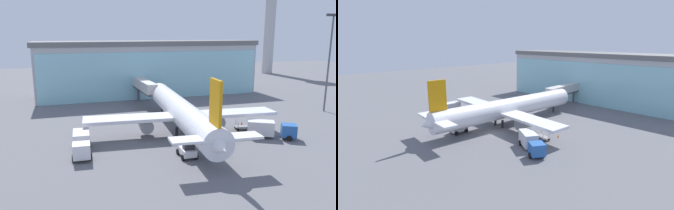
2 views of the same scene
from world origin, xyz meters
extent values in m
plane|color=slate|center=(0.00, 0.00, 0.00)|extent=(240.00, 240.00, 0.00)
cube|color=#B1B1B1|center=(0.00, 40.67, 6.44)|extent=(56.71, 14.31, 12.87)
cube|color=#91CFDA|center=(0.25, 34.52, 5.79)|extent=(55.10, 2.57, 11.58)
cube|color=slate|center=(0.00, 40.67, 13.47)|extent=(57.84, 14.59, 1.20)
cube|color=beige|center=(-3.98, 27.93, 4.54)|extent=(3.10, 14.49, 2.40)
cube|color=#3F3F47|center=(-3.98, 27.93, 3.49)|extent=(3.15, 14.49, 0.30)
cylinder|color=#4C4C51|center=(-4.32, 33.31, 1.67)|extent=(0.70, 0.70, 3.34)
cylinder|color=#AFAFAF|center=(55.93, 73.95, 15.70)|extent=(4.31, 4.31, 31.39)
cylinder|color=#59595E|center=(31.35, 12.14, 9.66)|extent=(0.36, 0.36, 19.32)
cube|color=#333338|center=(31.35, 12.14, 19.57)|extent=(3.20, 0.40, 0.50)
cylinder|color=silver|center=(-2.29, 6.19, 3.61)|extent=(5.62, 35.13, 4.02)
cone|color=silver|center=(-1.49, 23.66, 3.61)|extent=(4.15, 3.18, 4.02)
cone|color=silver|center=(-3.09, -11.28, 3.61)|extent=(3.79, 4.16, 3.61)
cube|color=silver|center=(-2.37, 4.44, 3.21)|extent=(31.16, 5.62, 0.50)
cube|color=silver|center=(-3.05, -10.29, 4.21)|extent=(11.10, 2.90, 0.30)
cube|color=orange|center=(-3.02, -9.79, 8.31)|extent=(0.51, 3.21, 5.38)
cylinder|color=gray|center=(-8.23, 5.21, 1.86)|extent=(2.24, 3.29, 2.10)
cylinder|color=gray|center=(3.54, 4.67, 1.86)|extent=(2.24, 3.29, 2.10)
cylinder|color=black|center=(-3.62, 3.50, 0.80)|extent=(0.50, 0.50, 1.60)
cylinder|color=black|center=(-1.21, 3.39, 0.80)|extent=(0.50, 0.50, 1.60)
cylinder|color=black|center=(-1.63, 20.67, 0.80)|extent=(0.40, 0.40, 1.60)
cube|color=silver|center=(-18.22, -2.62, 1.40)|extent=(2.23, 2.23, 1.90)
cube|color=silver|center=(-18.16, 1.58, 1.55)|extent=(2.25, 4.03, 2.20)
cylinder|color=black|center=(-17.12, -2.63, 0.45)|extent=(0.31, 0.90, 0.90)
cylinder|color=black|center=(-19.32, -2.60, 0.45)|extent=(0.31, 0.90, 0.90)
cylinder|color=black|center=(-17.05, 2.57, 0.45)|extent=(0.31, 0.90, 0.90)
cylinder|color=black|center=(-19.25, 2.60, 0.45)|extent=(0.31, 0.90, 0.90)
cube|color=#2659A5|center=(12.82, -1.96, 1.40)|extent=(2.98, 2.98, 1.90)
cube|color=silver|center=(9.12, 0.03, 1.55)|extent=(4.56, 3.83, 2.20)
cylinder|color=black|center=(13.34, -0.99, 0.45)|extent=(0.93, 0.69, 0.90)
cylinder|color=black|center=(12.30, -2.93, 0.45)|extent=(0.93, 0.69, 0.90)
cylinder|color=black|center=(8.76, 1.48, 0.45)|extent=(0.93, 0.69, 0.90)
cylinder|color=black|center=(7.72, -0.46, 0.45)|extent=(0.93, 0.69, 0.90)
cube|color=gray|center=(8.47, 4.41, 0.52)|extent=(3.06, 2.11, 0.16)
cylinder|color=black|center=(7.24, 3.92, 0.22)|extent=(0.45, 0.20, 0.44)
cylinder|color=gray|center=(7.24, 3.92, 1.05)|extent=(0.08, 0.08, 0.90)
cylinder|color=black|center=(7.51, 5.33, 0.22)|extent=(0.45, 0.20, 0.44)
cylinder|color=gray|center=(7.51, 5.33, 1.05)|extent=(0.08, 0.08, 0.90)
cylinder|color=black|center=(9.43, 3.48, 0.22)|extent=(0.45, 0.20, 0.44)
cylinder|color=gray|center=(9.43, 3.48, 1.05)|extent=(0.08, 0.08, 0.90)
cylinder|color=black|center=(9.71, 4.90, 0.22)|extent=(0.45, 0.20, 0.44)
cylinder|color=gray|center=(9.71, 4.90, 1.05)|extent=(0.08, 0.08, 0.90)
cube|color=silver|center=(-4.74, -4.87, 0.85)|extent=(1.82, 3.21, 0.90)
cube|color=#26262B|center=(-4.74, -5.51, 1.80)|extent=(1.41, 1.01, 1.00)
cylinder|color=black|center=(-5.63, -3.74, 0.40)|extent=(0.36, 0.80, 0.80)
cylinder|color=black|center=(-3.83, -3.75, 0.40)|extent=(0.36, 0.80, 0.80)
cylinder|color=black|center=(-5.64, -5.98, 0.40)|extent=(0.36, 0.80, 0.80)
cylinder|color=black|center=(-3.84, -5.99, 0.40)|extent=(0.36, 0.80, 0.80)
cone|color=orange|center=(-3.29, -1.89, 0.28)|extent=(0.36, 0.36, 0.55)
cone|color=orange|center=(9.79, 7.50, 0.28)|extent=(0.36, 0.36, 0.55)
camera|label=1|loc=(-18.02, -43.74, 16.18)|focal=35.00mm
camera|label=2|loc=(37.20, -30.40, 17.54)|focal=28.00mm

